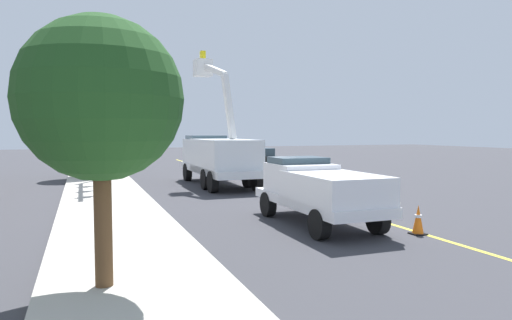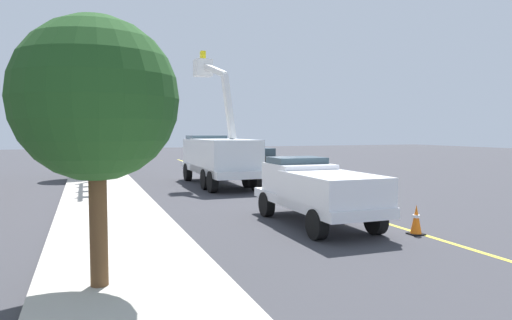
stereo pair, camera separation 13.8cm
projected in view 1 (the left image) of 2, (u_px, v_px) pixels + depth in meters
The scene contains 12 objects.
ground at pixel (267, 187), 24.46m from camera, with size 120.00×120.00×0.00m, color #38383D.
sidewalk_far_side at pixel (104, 193), 21.56m from camera, with size 60.00×3.60×0.12m, color #B2ADA3.
lane_centre_stripe at pixel (267, 187), 24.46m from camera, with size 50.00×0.16×0.01m, color yellow.
utility_bucket_truck at pixel (218, 156), 25.12m from camera, with size 8.22×2.65×7.27m.
service_pickup_truck at pixel (318, 189), 14.51m from camera, with size 5.62×2.23×2.06m.
passing_minivan at pixel (256, 157), 34.80m from camera, with size 4.82×1.98×1.69m.
traffic_cone_leading at pixel (418, 220), 13.15m from camera, with size 0.40×0.40×0.86m.
traffic_cone_mid_front at pixel (285, 188), 21.07m from camera, with size 0.40×0.40×0.74m.
traffic_cone_mid_rear at pixel (231, 171), 29.55m from camera, with size 0.40×0.40×0.75m.
traffic_signal_mast at pixel (117, 89), 26.46m from camera, with size 6.92×0.59×7.65m.
street_tree_left at pixel (101, 100), 8.25m from camera, with size 2.97×2.97×5.02m.
street_tree_right at pixel (88, 114), 29.06m from camera, with size 3.19×3.19×5.63m.
Camera 1 is at (-22.47, 9.32, 2.96)m, focal length 32.36 mm.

